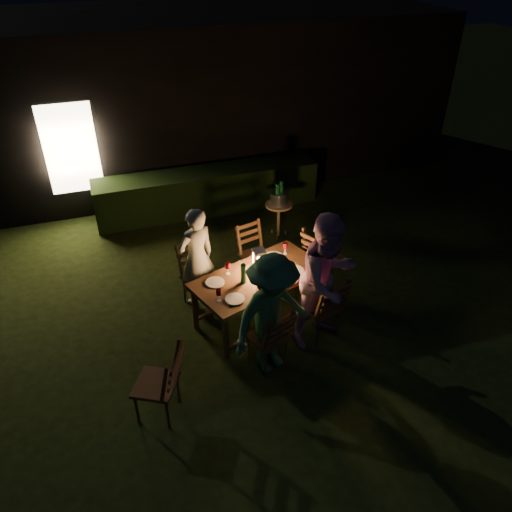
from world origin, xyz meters
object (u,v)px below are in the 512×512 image
object	(u,v)px
chair_far_right	(256,263)
person_house_side	(197,258)
chair_far_left	(201,286)
bottle_bucket_a	(277,197)
chair_end	(323,268)
person_opp_left	(272,316)
side_table	(279,208)
bottle_bucket_b	(281,194)
chair_spare	(159,394)
ice_bucket	(279,198)
dining_table	(259,280)
chair_near_left	(269,347)
chair_near_right	(321,316)
bottle_table	(243,274)
person_opp_right	(328,280)
lantern	(259,263)

from	to	relation	value
chair_far_right	person_house_side	xyz separation A→B (m)	(-0.96, -0.29, 0.48)
chair_far_left	bottle_bucket_a	distance (m)	2.23
chair_end	person_opp_left	distance (m)	1.93
side_table	bottle_bucket_a	size ratio (longest dim) A/B	1.97
person_opp_left	bottle_bucket_b	size ratio (longest dim) A/B	5.13
chair_spare	ice_bucket	xyz separation A→B (m)	(2.63, 3.21, 0.43)
dining_table	chair_far_left	distance (m)	0.96
chair_far_left	side_table	bearing A→B (deg)	-159.36
chair_far_right	bottle_bucket_b	distance (m)	1.50
chair_spare	chair_near_left	bearing A→B (deg)	-47.98
chair_spare	person_opp_left	world-z (taller)	person_opp_left
side_table	bottle_bucket_a	distance (m)	0.24
chair_near_right	ice_bucket	xyz separation A→B (m)	(0.38, 2.58, 0.43)
chair_far_left	chair_far_right	size ratio (longest dim) A/B	1.07
chair_near_left	person_opp_left	world-z (taller)	person_opp_left
bottle_table	side_table	xyz separation A→B (m)	(1.29, 2.08, -0.32)
chair_near_left	bottle_bucket_b	xyz separation A→B (m)	(1.27, 2.92, 0.50)
bottle_bucket_a	chair_far_right	bearing A→B (deg)	-125.19
side_table	bottle_bucket_a	world-z (taller)	bottle_bucket_a
bottle_bucket_a	side_table	bearing A→B (deg)	38.66
bottle_bucket_b	chair_far_left	bearing A→B (deg)	-140.68
chair_far_right	person_opp_right	bearing A→B (deg)	90.64
person_opp_left	bottle_bucket_a	world-z (taller)	person_opp_left
chair_near_left	lantern	bearing A→B (deg)	56.89
chair_end	bottle_table	world-z (taller)	chair_end
chair_far_left	chair_end	xyz separation A→B (m)	(1.84, -0.17, 0.02)
person_house_side	chair_spare	bearing A→B (deg)	44.99
person_opp_right	person_opp_left	world-z (taller)	person_opp_right
person_house_side	bottle_bucket_b	xyz separation A→B (m)	(1.80, 1.42, 0.02)
lantern	bottle_bucket_a	bearing A→B (deg)	62.79
lantern	side_table	world-z (taller)	lantern
bottle_table	chair_near_right	bearing A→B (deg)	-28.42
dining_table	bottle_bucket_b	size ratio (longest dim) A/B	6.09
chair_far_left	bottle_bucket_b	bearing A→B (deg)	-159.38
dining_table	chair_end	size ratio (longest dim) A/B	1.81
chair_near_right	chair_end	world-z (taller)	chair_end
ice_bucket	chair_near_left	bearing A→B (deg)	-113.06
chair_near_left	chair_spare	xyz separation A→B (m)	(-1.41, -0.33, 0.02)
person_house_side	bottle_bucket_b	bearing A→B (deg)	-161.25
chair_spare	bottle_table	bearing A→B (deg)	-21.25
chair_near_left	dining_table	bearing A→B (deg)	57.96
chair_spare	lantern	bearing A→B (deg)	-22.89
dining_table	bottle_table	size ratio (longest dim) A/B	6.96
chair_near_right	side_table	bearing A→B (deg)	66.92
person_opp_right	chair_near_left	bearing A→B (deg)	176.78
person_opp_right	bottle_bucket_a	size ratio (longest dim) A/B	5.75
chair_far_left	chair_far_right	world-z (taller)	chair_far_left
chair_near_right	ice_bucket	size ratio (longest dim) A/B	3.38
chair_near_right	person_opp_right	size ratio (longest dim) A/B	0.55
bottle_bucket_a	bottle_bucket_b	distance (m)	0.13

